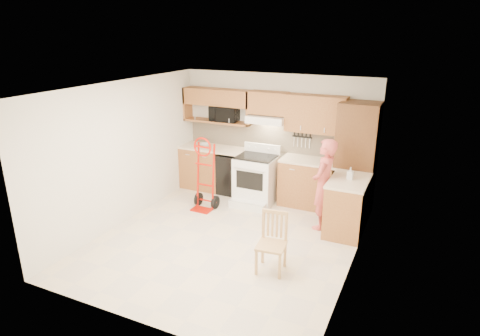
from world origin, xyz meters
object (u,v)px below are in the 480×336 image
Objects in this scene: range at (255,176)px; person at (324,184)px; hand_truck at (203,177)px; microwave at (225,114)px; dining_chair at (271,243)px.

person is (1.48, -0.50, 0.23)m from range.
person is 2.26m from hand_truck.
person is at bearing 5.78° from hand_truck.
microwave is 1.48m from range.
person is 1.74m from dining_chair.
range is 1.58m from person.
range is 2.47m from dining_chair.
hand_truck is at bearing 136.28° from dining_chair.
microwave is 0.45× the size of hand_truck.
microwave is 0.66× the size of dining_chair.
range is at bearing 111.97° from dining_chair.
microwave is 0.51× the size of range.
microwave is at bearing -105.25° from person.
microwave reaches higher than dining_chair.
range is at bearing 42.99° from hand_truck.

